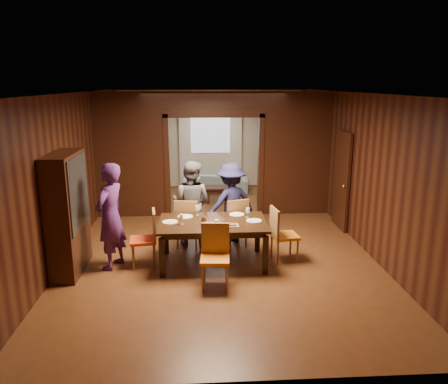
{
  "coord_description": "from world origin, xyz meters",
  "views": [
    {
      "loc": [
        -0.38,
        -8.49,
        3.09
      ],
      "look_at": [
        0.11,
        -0.4,
        1.05
      ],
      "focal_mm": 35.0,
      "sensor_mm": 36.0,
      "label": 1
    }
  ],
  "objects": [
    {
      "name": "plate_far_r",
      "position": [
        0.31,
        -0.95,
        0.77
      ],
      "size": [
        0.27,
        0.27,
        0.01
      ],
      "primitive_type": "cylinder",
      "color": "white",
      "rests_on": "dining_table"
    },
    {
      "name": "plate_right",
      "position": [
        0.57,
        -1.34,
        0.77
      ],
      "size": [
        0.27,
        0.27,
        0.01
      ],
      "primitive_type": "cylinder",
      "color": "white",
      "rests_on": "dining_table"
    },
    {
      "name": "window_far",
      "position": [
        0.0,
        4.44,
        1.7
      ],
      "size": [
        1.2,
        0.03,
        1.3
      ],
      "primitive_type": "cube",
      "color": "silver",
      "rests_on": "back_wall"
    },
    {
      "name": "room_walls",
      "position": [
        0.0,
        1.89,
        1.51
      ],
      "size": [
        5.52,
        9.01,
        2.9
      ],
      "color": "black",
      "rests_on": "floor"
    },
    {
      "name": "plate_far_l",
      "position": [
        -0.62,
        -1.02,
        0.77
      ],
      "size": [
        0.27,
        0.27,
        0.01
      ],
      "primitive_type": "cylinder",
      "color": "white",
      "rests_on": "dining_table"
    },
    {
      "name": "chair_far_r",
      "position": [
        0.29,
        -0.52,
        0.48
      ],
      "size": [
        0.56,
        0.56,
        0.97
      ],
      "primitive_type": null,
      "rotation": [
        0.0,
        0.0,
        3.48
      ],
      "color": "#CB4413",
      "rests_on": "floor"
    },
    {
      "name": "wineglass_left",
      "position": [
        -0.67,
        -1.45,
        0.85
      ],
      "size": [
        0.08,
        0.08,
        0.18
      ],
      "primitive_type": null,
      "color": "silver",
      "rests_on": "dining_table"
    },
    {
      "name": "plate_left",
      "position": [
        -0.87,
        -1.32,
        0.77
      ],
      "size": [
        0.27,
        0.27,
        0.01
      ],
      "primitive_type": "cylinder",
      "color": "silver",
      "rests_on": "dining_table"
    },
    {
      "name": "person_purple",
      "position": [
        -1.86,
        -1.4,
        0.91
      ],
      "size": [
        0.65,
        0.78,
        1.82
      ],
      "primitive_type": "imported",
      "rotation": [
        0.0,
        0.0,
        -1.96
      ],
      "color": "#46205E",
      "rests_on": "floor"
    },
    {
      "name": "chair_far_l",
      "position": [
        -0.58,
        -0.51,
        0.48
      ],
      "size": [
        0.51,
        0.51,
        0.97
      ],
      "primitive_type": null,
      "rotation": [
        0.0,
        0.0,
        2.98
      ],
      "color": "red",
      "rests_on": "floor"
    },
    {
      "name": "door_right",
      "position": [
        2.7,
        0.5,
        1.05
      ],
      "size": [
        0.06,
        0.9,
        2.1
      ],
      "primitive_type": "cube",
      "color": "black",
      "rests_on": "floor"
    },
    {
      "name": "coffee_table",
      "position": [
        0.19,
        2.75,
        0.2
      ],
      "size": [
        0.8,
        0.5,
        0.4
      ],
      "primitive_type": "cube",
      "color": "black",
      "rests_on": "floor"
    },
    {
      "name": "curtain_right",
      "position": [
        0.75,
        4.4,
        1.25
      ],
      "size": [
        0.35,
        0.06,
        2.4
      ],
      "primitive_type": "cube",
      "color": "white",
      "rests_on": "back_wall"
    },
    {
      "name": "platter_b",
      "position": [
        0.13,
        -1.58,
        0.78
      ],
      "size": [
        0.3,
        0.2,
        0.04
      ],
      "primitive_type": "cube",
      "color": "slate",
      "rests_on": "dining_table"
    },
    {
      "name": "hutch",
      "position": [
        -2.53,
        -1.5,
        1.0
      ],
      "size": [
        0.4,
        1.2,
        2.0
      ],
      "primitive_type": "cube",
      "color": "black",
      "rests_on": "floor"
    },
    {
      "name": "platter_a",
      "position": [
        -0.18,
        -1.5,
        0.78
      ],
      "size": [
        0.3,
        0.2,
        0.04
      ],
      "primitive_type": "cube",
      "color": "gray",
      "rests_on": "dining_table"
    },
    {
      "name": "tumbler",
      "position": [
        -0.09,
        -1.67,
        0.83
      ],
      "size": [
        0.07,
        0.07,
        0.14
      ],
      "primitive_type": "cylinder",
      "color": "silver",
      "rests_on": "dining_table"
    },
    {
      "name": "wineglass_far",
      "position": [
        -0.41,
        -0.94,
        0.85
      ],
      "size": [
        0.08,
        0.08,
        0.18
      ],
      "primitive_type": null,
      "color": "silver",
      "rests_on": "dining_table"
    },
    {
      "name": "wineglass_right",
      "position": [
        0.49,
        -1.14,
        0.85
      ],
      "size": [
        0.08,
        0.08,
        0.18
      ],
      "primitive_type": null,
      "color": "white",
      "rests_on": "dining_table"
    },
    {
      "name": "chair_right",
      "position": [
        1.14,
        -1.27,
        0.48
      ],
      "size": [
        0.5,
        0.5,
        0.97
      ],
      "primitive_type": null,
      "rotation": [
        0.0,
        0.0,
        1.71
      ],
      "color": "orange",
      "rests_on": "floor"
    },
    {
      "name": "curtain_left",
      "position": [
        -0.75,
        4.4,
        1.25
      ],
      "size": [
        0.35,
        0.06,
        2.4
      ],
      "primitive_type": "cube",
      "color": "white",
      "rests_on": "back_wall"
    },
    {
      "name": "plate_near",
      "position": [
        -0.12,
        -1.7,
        0.77
      ],
      "size": [
        0.27,
        0.27,
        0.01
      ],
      "primitive_type": "cylinder",
      "color": "silver",
      "rests_on": "dining_table"
    },
    {
      "name": "condiment_jar",
      "position": [
        -0.29,
        -1.37,
        0.82
      ],
      "size": [
        0.08,
        0.08,
        0.11
      ],
      "primitive_type": null,
      "color": "#452210",
      "rests_on": "dining_table"
    },
    {
      "name": "chair_near",
      "position": [
        -0.14,
        -2.24,
        0.48
      ],
      "size": [
        0.47,
        0.47,
        0.97
      ],
      "primitive_type": null,
      "rotation": [
        0.0,
        0.0,
        -0.07
      ],
      "color": "orange",
      "rests_on": "floor"
    },
    {
      "name": "chair_left",
      "position": [
        -1.34,
        -1.34,
        0.48
      ],
      "size": [
        0.49,
        0.49,
        0.97
      ],
      "primitive_type": null,
      "rotation": [
        0.0,
        0.0,
        -1.44
      ],
      "color": "red",
      "rests_on": "floor"
    },
    {
      "name": "person_grey",
      "position": [
        -0.52,
        -0.39,
        0.83
      ],
      "size": [
        0.99,
        0.89,
        1.66
      ],
      "primitive_type": "imported",
      "rotation": [
        0.0,
        0.0,
        2.75
      ],
      "color": "#5C5C64",
      "rests_on": "floor"
    },
    {
      "name": "person_navy",
      "position": [
        0.25,
        -0.31,
        0.8
      ],
      "size": [
        1.18,
        0.96,
        1.59
      ],
      "primitive_type": "imported",
      "rotation": [
        0.0,
        0.0,
        3.56
      ],
      "color": "#1C1C46",
      "rests_on": "floor"
    },
    {
      "name": "ceiling",
      "position": [
        0.0,
        0.0,
        2.9
      ],
      "size": [
        5.5,
        9.0,
        0.02
      ],
      "primitive_type": "cube",
      "color": "silver",
      "rests_on": "room_walls"
    },
    {
      "name": "floor",
      "position": [
        0.0,
        0.0,
        0.0
      ],
      "size": [
        9.0,
        9.0,
        0.0
      ],
      "primitive_type": "plane",
      "color": "#543317",
      "rests_on": "ground"
    },
    {
      "name": "serving_bowl",
      "position": [
        -0.01,
        -1.23,
        0.8
      ],
      "size": [
        0.33,
        0.33,
        0.08
      ],
      "primitive_type": "imported",
      "color": "black",
      "rests_on": "dining_table"
    },
    {
      "name": "dining_table",
      "position": [
        -0.14,
        -1.34,
        0.38
      ],
      "size": [
        1.85,
        1.15,
        0.76
      ],
      "primitive_type": "cube",
      "color": "black",
      "rests_on": "floor"
    },
    {
      "name": "sofa",
      "position": [
        0.12,
        3.85,
        0.27
      ],
      "size": [
        1.92,
        0.86,
        0.55
      ],
      "primitive_type": "imported",
      "rotation": [
        0.0,
        0.0,
        3.07
      ],
      "color": "#8BB4B7",
      "rests_on": "floor"
    }
  ]
}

